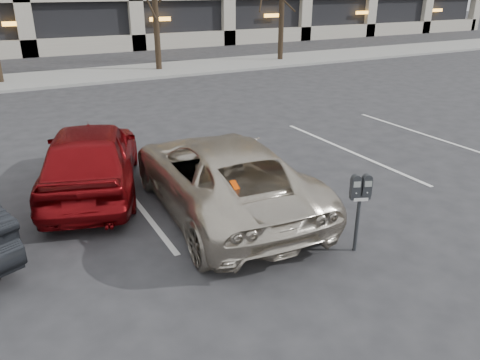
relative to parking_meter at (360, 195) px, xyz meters
name	(u,v)px	position (x,y,z in m)	size (l,w,h in m)	color
ground	(248,227)	(-1.10, 1.47, -0.96)	(140.00, 140.00, 0.00)	#28282B
sidewalk	(74,77)	(-1.10, 17.47, -0.90)	(80.00, 4.00, 0.12)	gray
stall_lines	(130,194)	(-2.50, 3.77, -0.95)	(16.90, 5.20, 0.00)	silver
parking_meter	(360,195)	(0.00, 0.00, 0.00)	(0.34, 0.23, 1.25)	black
suv_silver	(222,174)	(-1.16, 2.33, -0.27)	(2.63, 5.09, 1.38)	beige
car_red	(91,157)	(-3.07, 4.27, -0.23)	(1.71, 4.26, 1.45)	maroon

